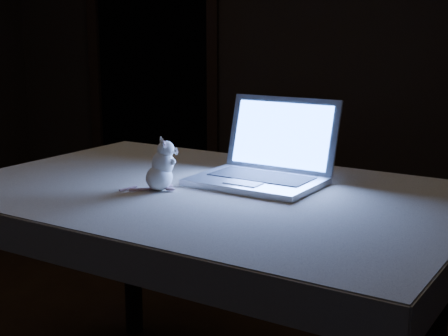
% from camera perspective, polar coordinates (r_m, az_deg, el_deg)
% --- Properties ---
extents(back_wall, '(4.50, 0.04, 2.60)m').
position_cam_1_polar(back_wall, '(4.70, 6.29, 11.43)').
color(back_wall, black).
rests_on(back_wall, ground).
extents(doorway, '(1.06, 0.36, 2.13)m').
position_cam_1_polar(doorway, '(5.05, -6.23, 8.81)').
color(doorway, black).
rests_on(doorway, back_wall).
extents(table, '(1.76, 1.35, 0.83)m').
position_cam_1_polar(table, '(2.27, -1.38, -12.30)').
color(table, black).
rests_on(table, floor).
extents(tablecloth, '(1.92, 1.54, 0.11)m').
position_cam_1_polar(tablecloth, '(2.19, -2.75, -2.83)').
color(tablecloth, beige).
rests_on(tablecloth, table).
extents(laptop, '(0.50, 0.46, 0.29)m').
position_cam_1_polar(laptop, '(2.15, 2.87, 2.21)').
color(laptop, '#B9B9BE').
rests_on(laptop, tablecloth).
extents(plush_mouse, '(0.17, 0.17, 0.17)m').
position_cam_1_polar(plush_mouse, '(2.10, -5.74, 0.32)').
color(plush_mouse, white).
rests_on(plush_mouse, tablecloth).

